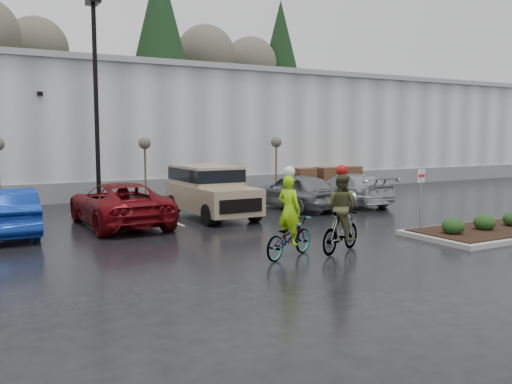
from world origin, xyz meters
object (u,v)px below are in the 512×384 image
car_far_silver (349,189)px  cyclist_olive (341,221)px  lamppost (96,81)px  fire_lane_sign (421,192)px  suv_tan (212,192)px  pallet_stack_c (349,177)px  car_red (119,204)px  car_grey (295,191)px  sapling_mid (145,147)px  sapling_east (276,145)px  car_blue (7,212)px  cyclist_hivis (289,229)px  pallet_stack_a (303,179)px  pallet_stack_b (326,178)px

car_far_silver → cyclist_olive: size_ratio=2.07×
lamppost → fire_lane_sign: lamppost is taller
suv_tan → cyclist_olive: (0.44, -7.70, -0.14)m
lamppost → pallet_stack_c: lamppost is taller
car_red → car_grey: bearing=-176.8°
sapling_mid → sapling_east: same height
car_blue → cyclist_hivis: size_ratio=1.93×
car_grey → cyclist_hivis: bearing=48.6°
suv_tan → cyclist_hivis: 7.59m
cyclist_hivis → cyclist_olive: size_ratio=1.00×
pallet_stack_c → cyclist_hivis: 20.14m
car_blue → cyclist_hivis: 9.62m
suv_tan → pallet_stack_a: bearing=37.4°
sapling_east → car_far_silver: size_ratio=0.63×
car_blue → car_grey: car_grey is taller
sapling_mid → car_red: size_ratio=0.56×
car_red → cyclist_hivis: cyclist_hivis is taller
cyclist_hivis → car_grey: bearing=-57.9°
cyclist_hivis → cyclist_olive: (1.60, -0.20, 0.13)m
cyclist_olive → pallet_stack_a: bearing=-54.0°
car_far_silver → pallet_stack_b: bearing=-115.2°
lamppost → sapling_east: bearing=5.7°
lamppost → sapling_east: size_ratio=2.88×
car_red → suv_tan: 3.79m
fire_lane_sign → car_far_silver: bearing=68.9°
pallet_stack_c → car_far_silver: (-5.44, -6.66, 0.07)m
car_far_silver → cyclist_olive: cyclist_olive is taller
lamppost → car_far_silver: lamppost is taller
sapling_east → pallet_stack_a: bearing=21.8°
car_blue → pallet_stack_c: bearing=-159.3°
suv_tan → car_far_silver: suv_tan is taller
suv_tan → cyclist_hivis: size_ratio=2.07×
car_red → car_grey: (8.01, 0.54, 0.01)m
pallet_stack_c → car_red: (-16.51, -7.24, 0.12)m
lamppost → car_far_silver: 12.55m
car_blue → suv_tan: bearing=-177.2°
pallet_stack_b → car_red: size_ratio=0.24×
pallet_stack_b → pallet_stack_c: 1.80m
car_blue → cyclist_olive: (7.93, -7.44, 0.11)m
lamppost → fire_lane_sign: 14.78m
pallet_stack_a → cyclist_olive: cyclist_olive is taller
pallet_stack_b → fire_lane_sign: fire_lane_sign is taller
pallet_stack_a → car_far_silver: (-1.94, -6.66, 0.07)m
car_grey → cyclist_olive: 8.92m
pallet_stack_b → car_blue: (-18.43, -7.34, 0.11)m
suv_tan → car_blue: bearing=-178.0°
suv_tan → cyclist_hivis: cyclist_hivis is taller
car_blue → suv_tan: size_ratio=0.93×
sapling_east → pallet_stack_a: size_ratio=2.37×
suv_tan → car_grey: bearing=5.0°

